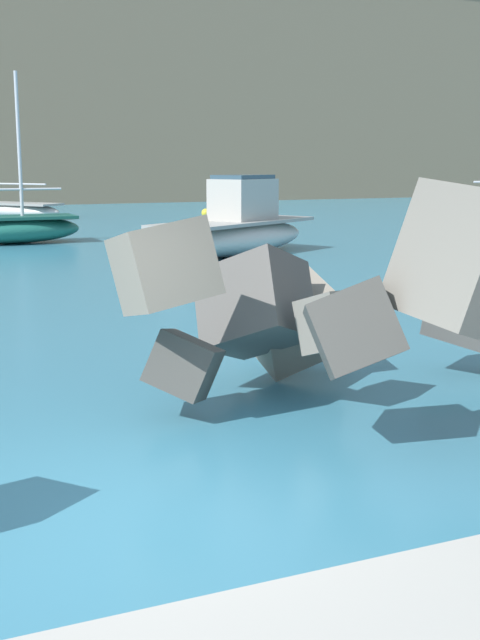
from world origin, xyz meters
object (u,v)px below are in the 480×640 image
(boat_near_right, at_px, (13,228))
(mooring_buoy_inner, at_px, (268,232))
(boat_mid_centre, at_px, (235,230))
(mooring_buoy_middle, at_px, (206,213))
(boat_near_left, at_px, (16,209))

(boat_near_right, relative_size, mooring_buoy_inner, 12.91)
(boat_mid_centre, xyz_separation_m, mooring_buoy_middle, (5.28, 15.92, -0.52))
(boat_mid_centre, height_order, mooring_buoy_middle, boat_mid_centre)
(mooring_buoy_inner, distance_m, mooring_buoy_middle, 11.53)
(boat_near_left, xyz_separation_m, mooring_buoy_middle, (8.83, -2.58, -0.24))
(mooring_buoy_middle, bearing_deg, boat_near_right, -138.14)
(boat_near_right, relative_size, mooring_buoy_middle, 12.91)
(mooring_buoy_middle, bearing_deg, mooring_buoy_inner, -100.01)
(boat_mid_centre, bearing_deg, mooring_buoy_inner, 54.39)
(boat_near_left, relative_size, boat_near_right, 1.19)
(boat_near_left, height_order, mooring_buoy_middle, boat_near_left)
(boat_near_left, height_order, boat_mid_centre, boat_near_left)
(boat_near_right, bearing_deg, mooring_buoy_middle, 41.86)
(boat_near_right, bearing_deg, mooring_buoy_inner, -10.76)
(mooring_buoy_inner, relative_size, mooring_buoy_middle, 1.00)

